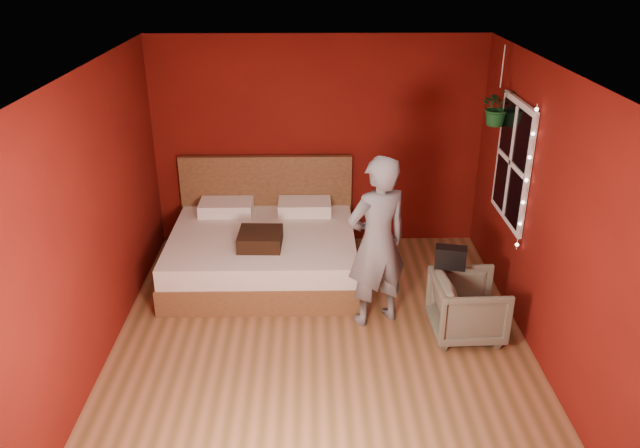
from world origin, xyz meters
The scene contains 10 objects.
floor centered at (0.00, 0.00, 0.00)m, with size 4.50×4.50×0.00m, color #915A3A.
room_walls centered at (0.00, 0.00, 1.68)m, with size 4.04×4.54×2.62m.
window centered at (1.97, 0.90, 1.50)m, with size 0.05×0.97×1.27m.
fairy_lights centered at (1.94, 0.37, 1.50)m, with size 0.04×0.04×1.45m.
bed centered at (-0.64, 1.40, 0.30)m, with size 2.12×1.80×1.17m.
person centered at (0.55, 0.33, 0.88)m, with size 0.64×0.42×1.77m, color slate.
armchair centered at (1.43, 0.06, 0.31)m, with size 0.66×0.68×0.62m, color #696953.
handbag centered at (1.28, 0.30, 0.73)m, with size 0.30×0.15×0.21m, color black.
throw_pillow centered at (-0.64, 0.99, 0.61)m, with size 0.46×0.46×0.16m, color black.
hanging_plant centered at (1.88, 1.33, 1.97)m, with size 0.38×0.34×0.83m.
Camera 1 is at (-0.09, -5.10, 3.54)m, focal length 35.00 mm.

